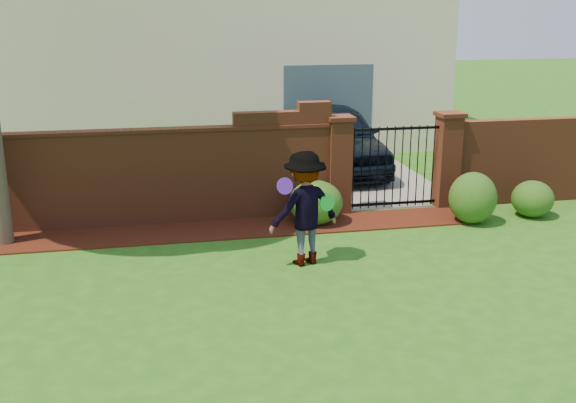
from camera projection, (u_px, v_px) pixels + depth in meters
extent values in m
cube|color=#265A16|center=(242.00, 312.00, 8.65)|extent=(80.00, 80.00, 0.01)
cube|color=#351209|center=(163.00, 234.00, 11.61)|extent=(11.10, 1.08, 0.03)
cube|color=brown|center=(91.00, 182.00, 11.77)|extent=(8.70, 0.25, 1.70)
cube|color=brown|center=(282.00, 119.00, 12.14)|extent=(1.80, 0.25, 0.30)
cube|color=brown|center=(314.00, 106.00, 12.19)|extent=(0.60, 0.25, 0.16)
cube|color=brown|center=(87.00, 133.00, 11.52)|extent=(8.70, 0.31, 0.06)
cube|color=brown|center=(539.00, 160.00, 13.42)|extent=(4.00, 0.25, 1.70)
cube|color=brown|center=(339.00, 167.00, 12.61)|extent=(0.42, 0.42, 1.80)
cube|color=brown|center=(340.00, 118.00, 12.35)|extent=(0.50, 0.50, 0.08)
cube|color=brown|center=(447.00, 162.00, 13.03)|extent=(0.42, 0.42, 1.80)
cube|color=brown|center=(450.00, 114.00, 12.77)|extent=(0.50, 0.50, 0.08)
cylinder|color=black|center=(354.00, 169.00, 12.68)|extent=(0.02, 0.02, 1.60)
cylinder|color=black|center=(362.00, 169.00, 12.71)|extent=(0.02, 0.02, 1.60)
cylinder|color=black|center=(370.00, 168.00, 12.75)|extent=(0.02, 0.02, 1.60)
cylinder|color=black|center=(378.00, 168.00, 12.78)|extent=(0.02, 0.02, 1.60)
cylinder|color=black|center=(386.00, 167.00, 12.81)|extent=(0.02, 0.02, 1.60)
cylinder|color=black|center=(394.00, 167.00, 12.84)|extent=(0.02, 0.02, 1.60)
cylinder|color=black|center=(402.00, 167.00, 12.87)|extent=(0.02, 0.02, 1.60)
cylinder|color=black|center=(409.00, 166.00, 12.90)|extent=(0.02, 0.02, 1.60)
cylinder|color=black|center=(417.00, 166.00, 12.93)|extent=(0.02, 0.02, 1.60)
cylinder|color=black|center=(425.00, 166.00, 12.96)|extent=(0.02, 0.02, 1.60)
cylinder|color=black|center=(433.00, 165.00, 12.99)|extent=(0.02, 0.02, 1.60)
cube|color=black|center=(392.00, 203.00, 13.04)|extent=(1.78, 0.03, 0.05)
cube|color=black|center=(395.00, 129.00, 12.63)|extent=(1.78, 0.03, 0.05)
cube|color=gray|center=(338.00, 164.00, 16.84)|extent=(3.20, 8.00, 0.01)
cube|color=beige|center=(220.00, 37.00, 19.29)|extent=(12.00, 6.00, 6.00)
cube|color=#384C5B|center=(328.00, 111.00, 17.49)|extent=(2.40, 0.12, 2.40)
imported|color=black|center=(338.00, 139.00, 15.84)|extent=(1.91, 4.65, 1.58)
ellipsoid|color=#1A4A16|center=(316.00, 203.00, 12.08)|extent=(0.99, 0.99, 0.81)
ellipsoid|color=#1A4A16|center=(473.00, 198.00, 12.11)|extent=(0.87, 0.87, 0.95)
ellipsoid|color=#1A4A16|center=(533.00, 199.00, 12.52)|extent=(0.78, 0.78, 0.69)
imported|color=gray|center=(305.00, 209.00, 10.03)|extent=(1.28, 0.94, 1.77)
cylinder|color=#5B1EBF|center=(285.00, 186.00, 9.65)|extent=(0.26, 0.12, 0.25)
cylinder|color=green|center=(327.00, 203.00, 10.03)|extent=(0.27, 0.14, 0.26)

